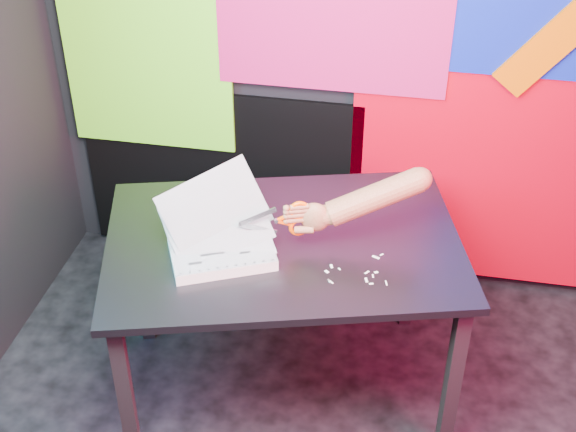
# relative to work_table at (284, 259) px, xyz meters

# --- Properties ---
(room) EXTENTS (3.01, 3.01, 2.71)m
(room) POSITION_rel_work_table_xyz_m (0.29, -0.64, 0.69)
(room) COLOR black
(room) RESTS_ON ground
(backdrop) EXTENTS (2.88, 0.05, 2.08)m
(backdrop) POSITION_rel_work_table_xyz_m (0.35, 0.82, 0.29)
(backdrop) COLOR #BB0015
(backdrop) RESTS_ON ground
(work_table) EXTENTS (1.43, 1.14, 0.75)m
(work_table) POSITION_rel_work_table_xyz_m (0.00, 0.00, 0.00)
(work_table) COLOR black
(work_table) RESTS_ON ground
(printout_stack) EXTENTS (0.43, 0.37, 0.33)m
(printout_stack) POSITION_rel_work_table_xyz_m (-0.19, -0.13, 0.12)
(printout_stack) COLOR white
(printout_stack) RESTS_ON work_table
(scissors) EXTENTS (0.23, 0.09, 0.14)m
(scissors) POSITION_rel_work_table_xyz_m (0.04, -0.04, 0.21)
(scissors) COLOR #B6B6B6
(scissors) RESTS_ON printout_stack
(hand_forearm) EXTENTS (0.47, 0.21, 0.21)m
(hand_forearm) POSITION_rel_work_table_xyz_m (0.27, 0.05, 0.26)
(hand_forearm) COLOR #9F6444
(hand_forearm) RESTS_ON work_table
(paper_clippings) EXTENTS (0.22, 0.19, 0.00)m
(paper_clippings) POSITION_rel_work_table_xyz_m (0.28, -0.13, 0.09)
(paper_clippings) COLOR silver
(paper_clippings) RESTS_ON work_table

